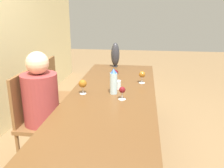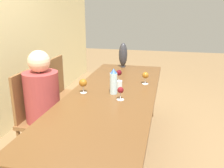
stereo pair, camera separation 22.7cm
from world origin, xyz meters
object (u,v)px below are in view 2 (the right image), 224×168
water_tumbler (119,85)px  vase (123,55)px  wine_glass_1 (119,73)px  person_near (44,104)px  wine_glass_2 (83,83)px  water_bottle (114,82)px  wine_glass_3 (145,76)px  wine_glass_0 (120,91)px  chair_far (66,92)px  chair_near (37,115)px

water_tumbler → vase: size_ratio=0.27×
wine_glass_1 → person_near: 0.90m
vase → wine_glass_2: (-1.19, 0.18, -0.08)m
water_bottle → wine_glass_3: (0.40, -0.28, -0.03)m
wine_glass_0 → person_near: bearing=90.7°
chair_far → water_tumbler: bearing=-118.7°
chair_far → wine_glass_3: bearing=-100.4°
person_near → wine_glass_1: bearing=-48.5°
wine_glass_2 → water_bottle: bearing=-81.6°
vase → water_bottle: bearing=-174.1°
vase → person_near: (-1.30, 0.57, -0.29)m
wine_glass_0 → person_near: size_ratio=0.11×
water_tumbler → water_bottle: bearing=170.1°
wine_glass_3 → person_near: (-0.56, 0.96, -0.21)m
water_bottle → wine_glass_2: size_ratio=1.76×
wine_glass_1 → chair_near: chair_near is taller
wine_glass_1 → water_bottle: bearing=-175.8°
person_near → wine_glass_3: bearing=-59.8°
wine_glass_2 → person_near: (-0.12, 0.38, -0.21)m
wine_glass_3 → water_tumbler: bearing=134.7°
water_tumbler → chair_near: 0.91m
wine_glass_0 → wine_glass_1: wine_glass_1 is taller
vase → wine_glass_3: bearing=-152.1°
water_bottle → wine_glass_2: water_bottle is taller
wine_glass_1 → wine_glass_2: 0.54m
water_tumbler → wine_glass_3: wine_glass_3 is taller
wine_glass_3 → water_bottle: bearing=145.4°
water_tumbler → person_near: bearing=113.8°
water_bottle → wine_glass_2: (-0.04, 0.30, -0.02)m
wine_glass_2 → person_near: bearing=106.9°
water_bottle → chair_near: size_ratio=0.27×
chair_far → wine_glass_0: bearing=-130.3°
chair_near → wine_glass_3: bearing=-61.9°
water_bottle → chair_near: (-0.16, 0.78, -0.36)m
vase → chair_near: bearing=153.2°
water_tumbler → wine_glass_3: size_ratio=0.67×
water_tumbler → wine_glass_2: size_ratio=0.63×
wine_glass_2 → person_near: size_ratio=0.12×
vase → wine_glass_0: bearing=-170.5°
wine_glass_1 → chair_far: size_ratio=0.15×
vase → wine_glass_3: (-0.74, -0.39, -0.08)m
wine_glass_0 → wine_glass_1: (0.57, 0.13, 0.01)m
water_bottle → chair_near: 0.87m
wine_glass_0 → chair_far: 1.19m
water_bottle → wine_glass_0: size_ratio=2.07×
wine_glass_0 → wine_glass_2: (0.11, 0.40, 0.02)m
vase → chair_far: vase is taller
wine_glass_2 → wine_glass_3: 0.73m
person_near → water_tumbler: bearing=-66.2°
wine_glass_0 → chair_near: chair_near is taller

